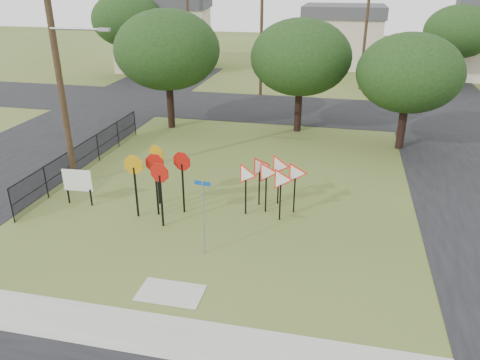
% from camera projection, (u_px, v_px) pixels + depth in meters
% --- Properties ---
extents(ground, '(140.00, 140.00, 0.00)m').
position_uv_depth(ground, '(194.00, 252.00, 16.53)').
color(ground, '#485C22').
extents(sidewalk, '(30.00, 1.60, 0.02)m').
position_uv_depth(sidewalk, '(147.00, 333.00, 12.77)').
color(sidewalk, '#9FA098').
rests_on(sidewalk, ground).
extents(street_left, '(8.00, 50.00, 0.02)m').
position_uv_depth(street_left, '(53.00, 140.00, 27.87)').
color(street_left, black).
rests_on(street_left, ground).
extents(street_far, '(60.00, 8.00, 0.02)m').
position_uv_depth(street_far, '(277.00, 109.00, 34.42)').
color(street_far, black).
rests_on(street_far, ground).
extents(curb_pad, '(2.00, 1.20, 0.02)m').
position_uv_depth(curb_pad, '(171.00, 293.00, 14.38)').
color(curb_pad, '#9FA098').
rests_on(curb_pad, ground).
extents(street_name_sign, '(0.57, 0.09, 2.76)m').
position_uv_depth(street_name_sign, '(203.00, 213.00, 15.85)').
color(street_name_sign, gray).
rests_on(street_name_sign, ground).
extents(stop_sign_cluster, '(2.52, 2.10, 2.65)m').
position_uv_depth(stop_sign_cluster, '(158.00, 170.00, 18.40)').
color(stop_sign_cluster, black).
rests_on(stop_sign_cluster, ground).
extents(yield_sign_cluster, '(2.88, 1.59, 2.26)m').
position_uv_depth(yield_sign_cluster, '(271.00, 174.00, 18.78)').
color(yield_sign_cluster, black).
rests_on(yield_sign_cluster, ground).
extents(info_board, '(1.27, 0.12, 1.59)m').
position_uv_depth(info_board, '(77.00, 182.00, 19.59)').
color(info_board, black).
rests_on(info_board, ground).
extents(utility_pole_main, '(3.55, 0.33, 10.00)m').
position_uv_depth(utility_pole_main, '(60.00, 72.00, 19.92)').
color(utility_pole_main, '#3F2E1D').
rests_on(utility_pole_main, ground).
extents(far_pole_a, '(1.40, 0.24, 9.00)m').
position_uv_depth(far_pole_a, '(261.00, 37.00, 36.56)').
color(far_pole_a, '#3F2E1D').
rests_on(far_pole_a, ground).
extents(far_pole_b, '(1.40, 0.24, 8.50)m').
position_uv_depth(far_pole_b, '(365.00, 37.00, 38.63)').
color(far_pole_b, '#3F2E1D').
rests_on(far_pole_b, ground).
extents(far_pole_c, '(1.40, 0.24, 9.00)m').
position_uv_depth(far_pole_c, '(188.00, 27.00, 43.52)').
color(far_pole_c, '#3F2E1D').
rests_on(far_pole_c, ground).
extents(fence_run, '(0.05, 11.55, 1.50)m').
position_uv_depth(fence_run, '(87.00, 155.00, 23.33)').
color(fence_run, black).
rests_on(fence_run, ground).
extents(house_left, '(10.58, 8.88, 7.20)m').
position_uv_depth(house_left, '(164.00, 32.00, 48.28)').
color(house_left, beige).
rests_on(house_left, ground).
extents(house_mid, '(8.40, 8.40, 6.20)m').
position_uv_depth(house_mid, '(342.00, 35.00, 50.25)').
color(house_mid, beige).
rests_on(house_mid, ground).
extents(tree_near_left, '(6.40, 6.40, 7.27)m').
position_uv_depth(tree_near_left, '(167.00, 50.00, 28.31)').
color(tree_near_left, black).
rests_on(tree_near_left, ground).
extents(tree_near_mid, '(6.00, 6.00, 6.80)m').
position_uv_depth(tree_near_mid, '(301.00, 57.00, 27.73)').
color(tree_near_mid, black).
rests_on(tree_near_mid, ground).
extents(tree_near_right, '(5.60, 5.60, 6.33)m').
position_uv_depth(tree_near_right, '(409.00, 73.00, 24.87)').
color(tree_near_right, black).
rests_on(tree_near_right, ground).
extents(tree_far_left, '(6.80, 6.80, 7.73)m').
position_uv_depth(tree_far_left, '(128.00, 20.00, 44.50)').
color(tree_far_left, black).
rests_on(tree_far_left, ground).
extents(tree_far_right, '(6.00, 6.00, 6.80)m').
position_uv_depth(tree_far_right, '(459.00, 32.00, 40.53)').
color(tree_far_right, black).
rests_on(tree_far_right, ground).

